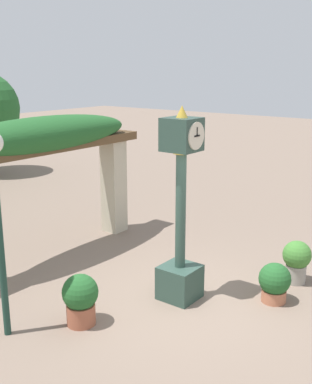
# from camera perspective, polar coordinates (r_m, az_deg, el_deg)

# --- Properties ---
(ground_plane) EXTENTS (60.00, 60.00, 0.00)m
(ground_plane) POSITION_cam_1_polar(r_m,az_deg,el_deg) (8.25, 3.06, -12.70)
(ground_plane) COLOR #7F6B5B
(pedestal_clock) EXTENTS (0.60, 0.60, 3.21)m
(pedestal_clock) POSITION_cam_1_polar(r_m,az_deg,el_deg) (7.81, 2.93, -3.28)
(pedestal_clock) COLOR #2D473D
(pedestal_clock) RESTS_ON ground
(pergola) EXTENTS (5.02, 1.04, 2.86)m
(pergola) POSITION_cam_1_polar(r_m,az_deg,el_deg) (9.69, -13.11, 4.96)
(pergola) COLOR #BCB299
(pergola) RESTS_ON ground
(potted_plant_near_left) EXTENTS (0.53, 0.53, 0.67)m
(potted_plant_near_left) POSITION_cam_1_polar(r_m,az_deg,el_deg) (8.29, 13.88, -10.30)
(potted_plant_near_left) COLOR #B26B4C
(potted_plant_near_left) RESTS_ON ground
(potted_plant_near_right) EXTENTS (0.55, 0.55, 0.80)m
(potted_plant_near_right) POSITION_cam_1_polar(r_m,az_deg,el_deg) (7.46, -8.95, -12.32)
(potted_plant_near_right) COLOR #9E563D
(potted_plant_near_right) RESTS_ON ground
(potted_plant_far_left) EXTENTS (0.51, 0.51, 0.79)m
(potted_plant_far_left) POSITION_cam_1_polar(r_m,az_deg,el_deg) (9.05, 16.33, -7.70)
(potted_plant_far_left) COLOR gray
(potted_plant_far_left) RESTS_ON ground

